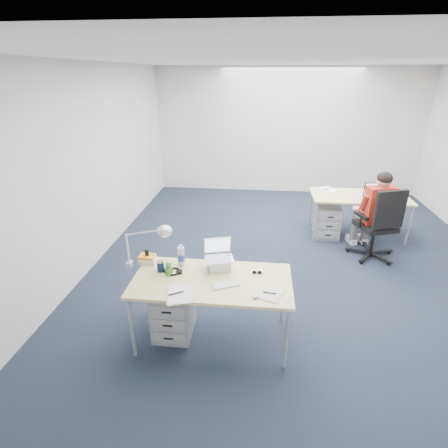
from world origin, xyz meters
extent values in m
plane|color=#19202D|center=(0.00, 0.00, 0.00)|extent=(7.00, 7.00, 0.00)
cube|color=beige|center=(0.00, 3.50, 1.40)|extent=(6.00, 0.02, 2.80)
cube|color=beige|center=(0.00, -3.50, 1.40)|extent=(6.00, 0.02, 2.80)
cube|color=beige|center=(-3.00, 0.00, 1.40)|extent=(0.02, 7.00, 2.80)
cube|color=white|center=(0.00, 0.00, 2.80)|extent=(6.00, 7.00, 0.01)
cube|color=#D3BE7A|center=(-1.02, -1.77, 0.71)|extent=(1.60, 0.80, 0.03)
cylinder|color=#B7BABC|center=(-1.77, -2.12, 0.35)|extent=(0.04, 0.04, 0.70)
cylinder|color=#B7BABC|center=(-0.27, -2.12, 0.35)|extent=(0.04, 0.04, 0.70)
cylinder|color=#B7BABC|center=(-1.77, -1.42, 0.35)|extent=(0.04, 0.04, 0.70)
cylinder|color=#B7BABC|center=(-0.27, -1.42, 0.35)|extent=(0.04, 0.04, 0.70)
cube|color=#D3BE7A|center=(1.12, 1.10, 0.71)|extent=(1.60, 0.80, 0.03)
cylinder|color=#B7BABC|center=(0.37, 0.75, 0.35)|extent=(0.04, 0.04, 0.70)
cylinder|color=#B7BABC|center=(1.87, 0.75, 0.35)|extent=(0.04, 0.04, 0.70)
cylinder|color=#B7BABC|center=(0.37, 1.45, 0.35)|extent=(0.04, 0.04, 0.70)
cylinder|color=#B7BABC|center=(1.87, 1.45, 0.35)|extent=(0.04, 0.04, 0.70)
cylinder|color=black|center=(1.19, 0.32, 0.28)|extent=(0.05, 0.05, 0.45)
cube|color=black|center=(1.19, 0.32, 0.51)|extent=(0.62, 0.62, 0.08)
cube|color=black|center=(1.27, 0.08, 0.87)|extent=(0.46, 0.20, 0.56)
cube|color=#B12619|center=(1.20, 0.32, 0.84)|extent=(0.45, 0.30, 0.56)
sphere|color=tan|center=(1.20, 0.32, 1.23)|extent=(0.22, 0.22, 0.22)
cube|color=#929496|center=(-1.45, -1.73, 0.28)|extent=(0.40, 0.50, 0.55)
cube|color=#929496|center=(0.61, 1.02, 0.28)|extent=(0.40, 0.50, 0.55)
cube|color=white|center=(-0.87, -1.86, 0.74)|extent=(0.30, 0.22, 0.01)
ellipsoid|color=white|center=(-0.57, -2.03, 0.74)|extent=(0.07, 0.09, 0.03)
cylinder|color=#131F3E|center=(-1.57, -1.67, 0.79)|extent=(0.09, 0.09, 0.12)
cylinder|color=silver|center=(-1.38, -1.52, 0.85)|extent=(0.09, 0.09, 0.25)
cube|color=silver|center=(-1.77, -1.50, 0.77)|extent=(0.19, 0.15, 0.08)
cube|color=black|center=(-1.77, -1.50, 0.81)|extent=(0.04, 0.03, 0.15)
cube|color=#D6B87C|center=(-1.29, -2.07, 0.74)|extent=(0.29, 0.36, 0.01)
cube|color=#D6B87C|center=(-0.43, -1.96, 0.73)|extent=(0.27, 0.31, 0.01)
cylinder|color=white|center=(1.38, 1.30, 0.79)|extent=(0.09, 0.09, 0.11)
cube|color=white|center=(0.62, 1.35, 0.73)|extent=(0.37, 0.41, 0.01)
camera|label=1|loc=(-0.57, -4.75, 2.64)|focal=28.00mm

